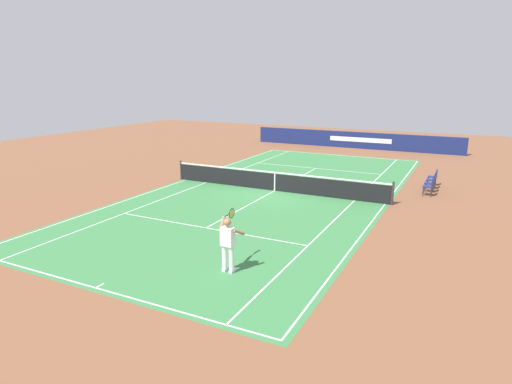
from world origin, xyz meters
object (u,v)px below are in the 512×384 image
object	(u,v)px
spectator_chair_1	(433,179)
tennis_player_near	(228,242)
spectator_chair_2	(431,182)
tennis_net	(275,181)
tennis_ball	(364,184)
spectator_chair_0	(434,176)
spectator_chair_3	(430,185)

from	to	relation	value
spectator_chair_1	tennis_player_near	bearing A→B (deg)	-18.26
spectator_chair_2	tennis_net	bearing A→B (deg)	-65.57
tennis_ball	spectator_chair_2	distance (m)	3.42
spectator_chair_0	spectator_chair_3	distance (m)	2.39
tennis_player_near	spectator_chair_1	xyz separation A→B (m)	(-13.40, 4.42, -0.41)
tennis_ball	spectator_chair_3	xyz separation A→B (m)	(0.98, 3.38, 0.49)
tennis_net	spectator_chair_2	size ratio (longest dim) A/B	13.30
spectator_chair_0	tennis_net	bearing A→B (deg)	-55.85
spectator_chair_2	spectator_chair_1	bearing A→B (deg)	180.00
tennis_player_near	spectator_chair_2	distance (m)	13.36
spectator_chair_2	spectator_chair_3	size ratio (longest dim) A/B	1.00
tennis_net	spectator_chair_2	distance (m)	7.82
spectator_chair_1	spectator_chair_3	world-z (taller)	same
tennis_ball	spectator_chair_0	world-z (taller)	spectator_chair_0
tennis_net	spectator_chair_2	xyz separation A→B (m)	(-3.24, 7.12, 0.03)
tennis_net	tennis_ball	size ratio (longest dim) A/B	177.27
tennis_ball	spectator_chair_2	xyz separation A→B (m)	(0.18, 3.38, 0.49)
spectator_chair_0	spectator_chair_3	xyz separation A→B (m)	(2.39, 0.00, 0.00)
spectator_chair_1	spectator_chair_2	size ratio (longest dim) A/B	1.00
tennis_ball	spectator_chair_0	distance (m)	3.70
tennis_net	spectator_chair_0	world-z (taller)	tennis_net
tennis_net	tennis_player_near	world-z (taller)	tennis_player_near
tennis_net	tennis_ball	distance (m)	5.09
tennis_net	tennis_ball	xyz separation A→B (m)	(-3.42, 3.74, -0.46)
spectator_chair_0	spectator_chair_2	size ratio (longest dim) A/B	1.00
tennis_player_near	tennis_ball	world-z (taller)	tennis_player_near
tennis_player_near	tennis_ball	size ratio (longest dim) A/B	25.71
tennis_net	spectator_chair_1	bearing A→B (deg)	119.52
spectator_chair_0	spectator_chair_3	size ratio (longest dim) A/B	1.00
tennis_net	spectator_chair_3	distance (m)	7.53
tennis_ball	spectator_chair_2	bearing A→B (deg)	86.95
spectator_chair_2	spectator_chair_0	bearing A→B (deg)	180.00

